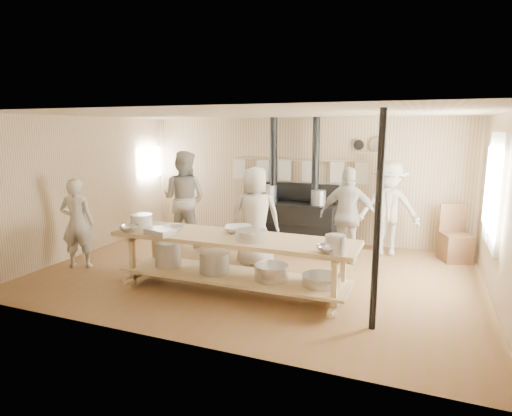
{
  "coord_description": "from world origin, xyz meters",
  "views": [
    {
      "loc": [
        2.52,
        -6.33,
        2.37
      ],
      "look_at": [
        -0.07,
        0.2,
        1.06
      ],
      "focal_mm": 30.0,
      "sensor_mm": 36.0,
      "label": 1
    }
  ],
  "objects_px": {
    "cook_far_left": "(77,223)",
    "cook_right": "(348,216)",
    "cook_left": "(184,199)",
    "roasting_pan": "(160,232)",
    "stove": "(292,218)",
    "chair": "(455,245)",
    "prep_table": "(232,258)",
    "cook_by_window": "(388,208)",
    "cook_center": "(255,217)"
  },
  "relations": [
    {
      "from": "prep_table",
      "to": "cook_center",
      "type": "distance_m",
      "value": 1.34
    },
    {
      "from": "cook_far_left",
      "to": "cook_right",
      "type": "height_order",
      "value": "cook_right"
    },
    {
      "from": "cook_left",
      "to": "roasting_pan",
      "type": "distance_m",
      "value": 2.55
    },
    {
      "from": "prep_table",
      "to": "cook_far_left",
      "type": "relative_size",
      "value": 2.32
    },
    {
      "from": "chair",
      "to": "roasting_pan",
      "type": "height_order",
      "value": "chair"
    },
    {
      "from": "cook_by_window",
      "to": "prep_table",
      "type": "bearing_deg",
      "value": -129.06
    },
    {
      "from": "cook_far_left",
      "to": "cook_by_window",
      "type": "distance_m",
      "value": 5.61
    },
    {
      "from": "stove",
      "to": "cook_far_left",
      "type": "distance_m",
      "value": 4.17
    },
    {
      "from": "cook_center",
      "to": "roasting_pan",
      "type": "relative_size",
      "value": 4.3
    },
    {
      "from": "cook_center",
      "to": "chair",
      "type": "xyz_separation_m",
      "value": [
        3.27,
        1.59,
        -0.57
      ]
    },
    {
      "from": "roasting_pan",
      "to": "chair",
      "type": "bearing_deg",
      "value": 37.82
    },
    {
      "from": "stove",
      "to": "cook_right",
      "type": "bearing_deg",
      "value": -36.87
    },
    {
      "from": "cook_far_left",
      "to": "chair",
      "type": "xyz_separation_m",
      "value": [
        6.07,
        2.79,
        -0.48
      ]
    },
    {
      "from": "cook_left",
      "to": "cook_by_window",
      "type": "xyz_separation_m",
      "value": [
        3.93,
        0.84,
        -0.08
      ]
    },
    {
      "from": "prep_table",
      "to": "cook_right",
      "type": "height_order",
      "value": "cook_right"
    },
    {
      "from": "cook_far_left",
      "to": "cook_left",
      "type": "distance_m",
      "value": 2.16
    },
    {
      "from": "cook_left",
      "to": "cook_right",
      "type": "bearing_deg",
      "value": 177.35
    },
    {
      "from": "stove",
      "to": "cook_far_left",
      "type": "bearing_deg",
      "value": -135.07
    },
    {
      "from": "cook_left",
      "to": "cook_center",
      "type": "height_order",
      "value": "cook_left"
    },
    {
      "from": "stove",
      "to": "cook_by_window",
      "type": "bearing_deg",
      "value": -4.97
    },
    {
      "from": "stove",
      "to": "prep_table",
      "type": "bearing_deg",
      "value": -90.04
    },
    {
      "from": "cook_far_left",
      "to": "cook_left",
      "type": "bearing_deg",
      "value": -138.08
    },
    {
      "from": "cook_center",
      "to": "cook_right",
      "type": "relative_size",
      "value": 1.01
    },
    {
      "from": "cook_far_left",
      "to": "roasting_pan",
      "type": "height_order",
      "value": "cook_far_left"
    },
    {
      "from": "cook_far_left",
      "to": "chair",
      "type": "distance_m",
      "value": 6.7
    },
    {
      "from": "cook_far_left",
      "to": "cook_right",
      "type": "xyz_separation_m",
      "value": [
        4.27,
        1.95,
        0.08
      ]
    },
    {
      "from": "cook_center",
      "to": "cook_right",
      "type": "xyz_separation_m",
      "value": [
        1.47,
        0.75,
        -0.01
      ]
    },
    {
      "from": "chair",
      "to": "roasting_pan",
      "type": "relative_size",
      "value": 2.5
    },
    {
      "from": "cook_by_window",
      "to": "stove",
      "type": "bearing_deg",
      "value": 170.05
    },
    {
      "from": "cook_far_left",
      "to": "cook_right",
      "type": "relative_size",
      "value": 0.9
    },
    {
      "from": "cook_by_window",
      "to": "chair",
      "type": "xyz_separation_m",
      "value": [
        1.19,
        0.02,
        -0.59
      ]
    },
    {
      "from": "cook_by_window",
      "to": "chair",
      "type": "relative_size",
      "value": 1.76
    },
    {
      "from": "stove",
      "to": "roasting_pan",
      "type": "bearing_deg",
      "value": -106.63
    },
    {
      "from": "prep_table",
      "to": "roasting_pan",
      "type": "relative_size",
      "value": 8.88
    },
    {
      "from": "chair",
      "to": "roasting_pan",
      "type": "xyz_separation_m",
      "value": [
        -4.12,
        -3.2,
        0.6
      ]
    },
    {
      "from": "stove",
      "to": "roasting_pan",
      "type": "height_order",
      "value": "stove"
    },
    {
      "from": "cook_right",
      "to": "cook_by_window",
      "type": "relative_size",
      "value": 0.96
    },
    {
      "from": "cook_far_left",
      "to": "cook_left",
      "type": "relative_size",
      "value": 0.8
    },
    {
      "from": "roasting_pan",
      "to": "cook_right",
      "type": "bearing_deg",
      "value": 45.5
    },
    {
      "from": "stove",
      "to": "cook_by_window",
      "type": "distance_m",
      "value": 1.97
    },
    {
      "from": "stove",
      "to": "cook_far_left",
      "type": "xyz_separation_m",
      "value": [
        -2.95,
        -2.94,
        0.26
      ]
    },
    {
      "from": "prep_table",
      "to": "chair",
      "type": "distance_m",
      "value": 4.25
    },
    {
      "from": "cook_right",
      "to": "cook_center",
      "type": "bearing_deg",
      "value": 27.58
    },
    {
      "from": "stove",
      "to": "roasting_pan",
      "type": "relative_size",
      "value": 6.42
    },
    {
      "from": "stove",
      "to": "cook_center",
      "type": "relative_size",
      "value": 1.49
    },
    {
      "from": "cook_center",
      "to": "roasting_pan",
      "type": "bearing_deg",
      "value": 38.93
    },
    {
      "from": "cook_right",
      "to": "chair",
      "type": "bearing_deg",
      "value": -154.35
    },
    {
      "from": "cook_center",
      "to": "cook_by_window",
      "type": "height_order",
      "value": "cook_by_window"
    },
    {
      "from": "prep_table",
      "to": "roasting_pan",
      "type": "bearing_deg",
      "value": -161.7
    },
    {
      "from": "cook_center",
      "to": "prep_table",
      "type": "bearing_deg",
      "value": 73.27
    }
  ]
}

